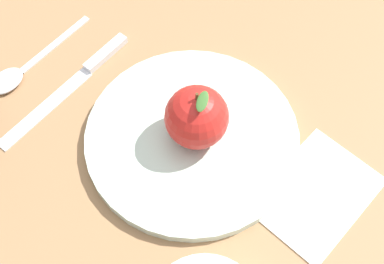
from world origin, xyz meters
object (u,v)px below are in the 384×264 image
linen_napkin (317,193)px  dinner_plate (192,137)px  spoon (18,72)px  knife (77,79)px  apple (197,117)px

linen_napkin → dinner_plate: bearing=-150.7°
dinner_plate → linen_napkin: bearing=29.3°
dinner_plate → spoon: size_ratio=1.52×
knife → linen_napkin: size_ratio=1.52×
apple → spoon: size_ratio=0.51×
apple → spoon: 0.26m
dinner_plate → apple: (0.00, 0.00, 0.04)m
dinner_plate → apple: bearing=64.4°
dinner_plate → apple: 0.04m
spoon → linen_napkin: size_ratio=1.20×
linen_napkin → knife: bearing=-153.1°
dinner_plate → apple: size_ratio=2.99×
apple → linen_napkin: apple is taller
apple → linen_napkin: 0.16m
dinner_plate → knife: bearing=-155.2°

